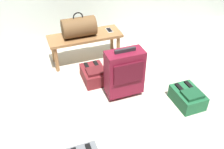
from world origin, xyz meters
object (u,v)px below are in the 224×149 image
Objects in this scene: duffel_bag_brown at (79,27)px; bench at (85,39)px; backpack_maroon at (94,74)px; cell_phone at (109,30)px; suitcase_upright_burgundy at (124,72)px; backpack_green at (188,97)px.

bench is at bearing 0.00° from duffel_bag_brown.
duffel_bag_brown reaches higher than backpack_maroon.
duffel_bag_brown is 0.45m from cell_phone.
bench is at bearing 103.47° from suitcase_upright_burgundy.
backpack_maroon is at bearing 122.90° from suitcase_upright_burgundy.
duffel_bag_brown is 1.16× the size of backpack_maroon.
cell_phone is at bearing 109.95° from backpack_green.
cell_phone is (0.36, 0.02, 0.07)m from bench.
backpack_green is 1.00× the size of backpack_maroon.
duffel_bag_brown is 1.64m from backpack_green.
bench is at bearing -177.00° from cell_phone.
backpack_green is at bearing -32.44° from suitcase_upright_burgundy.
bench is 1.58× the size of suitcase_upright_burgundy.
duffel_bag_brown is 0.67m from backpack_maroon.
suitcase_upright_burgundy reaches higher than backpack_maroon.
cell_phone is 1.43m from backpack_green.
backpack_maroon is (-0.04, -0.50, -0.24)m from bench.
suitcase_upright_burgundy is at bearing 147.56° from backpack_green.
bench is 2.63× the size of backpack_green.
bench is 0.92m from suitcase_upright_burgundy.
backpack_green is (0.91, -1.29, -0.44)m from duffel_bag_brown.
cell_phone is 0.73m from backpack_maroon.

